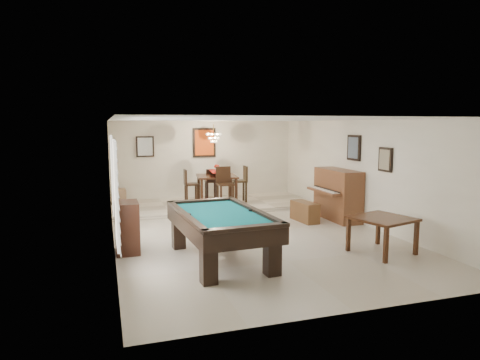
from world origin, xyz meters
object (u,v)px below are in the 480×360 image
dining_chair_west (191,187)px  dining_chair_east (240,184)px  square_table (382,235)px  apothecary_chest (127,227)px  upright_piano (332,195)px  piano_bench (305,212)px  flower_vase (217,168)px  chandelier (214,134)px  pool_table (221,237)px  corner_bench (119,196)px  dining_chair_north (211,184)px  dining_chair_south (225,188)px  dining_table (217,187)px

dining_chair_west → dining_chair_east: 1.51m
square_table → apothecary_chest: bearing=162.0°
upright_piano → piano_bench: bearing=177.3°
flower_vase → chandelier: size_ratio=0.36×
dining_chair_east → square_table: bearing=15.9°
apothecary_chest → piano_bench: bearing=17.3°
pool_table → upright_piano: 4.39m
flower_vase → corner_bench: flower_vase is taller
piano_bench → dining_chair_east: (-0.95, 2.57, 0.42)m
upright_piano → dining_chair_north: (-2.45, 3.35, -0.05)m
corner_bench → dining_chair_south: bearing=-29.4°
upright_piano → dining_table: size_ratio=1.36×
flower_vase → dining_chair_south: bearing=-87.0°
dining_chair_east → pool_table: bearing=-17.3°
dining_chair_west → dining_chair_east: (1.51, 0.03, 0.02)m
upright_piano → dining_chair_east: upright_piano is taller
dining_chair_south → corner_bench: 3.31m
dining_chair_east → piano_bench: bearing=24.4°
chandelier → piano_bench: bearing=-55.8°
square_table → flower_vase: 5.88m
dining_chair_north → corner_bench: bearing=1.9°
dining_table → dining_chair_west: dining_chair_west is taller
square_table → dining_chair_east: size_ratio=0.93×
pool_table → upright_piano: size_ratio=1.66×
apothecary_chest → dining_chair_north: bearing=59.0°
dining_table → dining_chair_south: size_ratio=0.99×
dining_chair_south → corner_bench: (-2.87, 1.62, -0.37)m
upright_piano → apothecary_chest: (-5.29, -1.37, -0.16)m
upright_piano → dining_chair_south: size_ratio=1.36×
piano_bench → chandelier: 3.69m
dining_chair_north → dining_chair_west: size_ratio=0.92×
square_table → apothecary_chest: size_ratio=1.02×
piano_bench → apothecary_chest: size_ratio=0.91×
piano_bench → corner_bench: (-4.51, 3.39, 0.08)m
upright_piano → pool_table: bearing=-146.9°
upright_piano → flower_vase: size_ratio=7.32×
dining_chair_west → square_table: bearing=-151.9°
dining_chair_south → apothecary_chest: bearing=-132.6°
square_table → corner_bench: 7.90m
upright_piano → piano_bench: upright_piano is taller
dining_chair_south → pool_table: bearing=-107.2°
dining_chair_south → chandelier: size_ratio=1.95×
apothecary_chest → dining_chair_east: 5.34m
piano_bench → apothecary_chest: 4.74m
square_table → dining_chair_north: 6.54m
dining_chair_west → corner_bench: bearing=69.4°
apothecary_chest → dining_chair_west: 4.45m
piano_bench → dining_table: bearing=123.2°
square_table → dining_table: (-1.89, 5.51, 0.25)m
pool_table → flower_vase: size_ratio=12.18×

